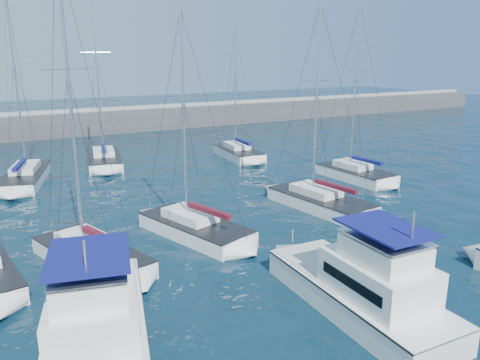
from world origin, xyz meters
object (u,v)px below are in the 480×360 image
sailboat_mid_c (195,228)px  sailboat_back_b (104,159)px  motor_yacht_port_inner (96,322)px  sailboat_back_c (238,153)px  sailboat_mid_e (355,173)px  sailboat_mid_d (320,201)px  sailboat_mid_b (91,255)px  motor_yacht_stbd_inner (365,289)px  sailboat_back_a (25,177)px

sailboat_mid_c → sailboat_back_b: sailboat_back_b is taller
motor_yacht_port_inner → sailboat_back_c: size_ratio=0.72×
sailboat_mid_e → sailboat_back_c: size_ratio=1.07×
sailboat_mid_d → sailboat_back_c: 18.36m
sailboat_mid_b → sailboat_mid_e: size_ratio=1.07×
motor_yacht_stbd_inner → sailboat_mid_c: bearing=105.6°
sailboat_mid_d → motor_yacht_stbd_inner: bearing=-128.6°
sailboat_back_c → sailboat_mid_e: bearing=-64.9°
sailboat_mid_c → sailboat_back_a: (-8.03, 18.56, 0.02)m
sailboat_mid_c → sailboat_back_c: 22.89m
sailboat_mid_c → sailboat_mid_e: (18.03, 5.60, 0.02)m
sailboat_mid_e → sailboat_back_a: (-26.07, 12.96, -0.00)m
sailboat_mid_c → sailboat_mid_d: sailboat_mid_d is taller
sailboat_back_a → sailboat_back_c: bearing=15.6°
motor_yacht_stbd_inner → sailboat_mid_b: bearing=133.3°
sailboat_back_a → sailboat_back_b: sailboat_back_b is taller
motor_yacht_port_inner → sailboat_back_a: bearing=104.0°
motor_yacht_port_inner → sailboat_mid_b: size_ratio=0.62×
sailboat_back_a → sailboat_back_c: (21.23, 0.15, -0.01)m
sailboat_mid_b → sailboat_back_a: (-1.57, 19.67, -0.01)m
sailboat_back_b → sailboat_back_c: bearing=-4.1°
motor_yacht_stbd_inner → sailboat_back_c: sailboat_back_c is taller
motor_yacht_port_inner → sailboat_mid_d: 20.26m
sailboat_mid_b → sailboat_mid_d: bearing=-11.6°
motor_yacht_stbd_inner → sailboat_mid_b: size_ratio=0.59×
motor_yacht_port_inner → sailboat_mid_c: bearing=62.0°
motor_yacht_port_inner → motor_yacht_stbd_inner: same height
motor_yacht_port_inner → sailboat_back_c: sailboat_back_c is taller
sailboat_mid_d → sailboat_back_a: 25.55m
sailboat_mid_b → motor_yacht_port_inner: bearing=-117.4°
motor_yacht_port_inner → sailboat_mid_d: sailboat_mid_d is taller
motor_yacht_stbd_inner → sailboat_back_a: 32.17m
sailboat_mid_c → motor_yacht_port_inner: bearing=-148.8°
sailboat_back_b → sailboat_back_c: (13.56, -3.48, -0.03)m
sailboat_mid_e → sailboat_back_a: bearing=149.2°
sailboat_mid_c → sailboat_mid_e: 18.88m
motor_yacht_stbd_inner → motor_yacht_port_inner: bearing=166.8°
motor_yacht_stbd_inner → sailboat_back_b: (-3.20, 33.90, -0.58)m
sailboat_mid_e → sailboat_back_b: sailboat_back_b is taller
sailboat_mid_e → sailboat_back_b: bearing=133.6°
motor_yacht_port_inner → sailboat_mid_c: size_ratio=0.74×
sailboat_back_b → sailboat_back_c: 14.00m
sailboat_mid_e → sailboat_mid_c: bearing=-167.1°
sailboat_mid_b → sailboat_back_c: sailboat_mid_b is taller
sailboat_mid_b → sailboat_mid_c: 6.56m
sailboat_back_a → sailboat_mid_d: bearing=-29.5°
sailboat_mid_e → sailboat_mid_d: bearing=-152.0°
motor_yacht_port_inner → sailboat_back_c: 34.61m
motor_yacht_port_inner → sailboat_mid_c: sailboat_mid_c is taller
sailboat_mid_e → sailboat_back_b: size_ratio=0.86×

